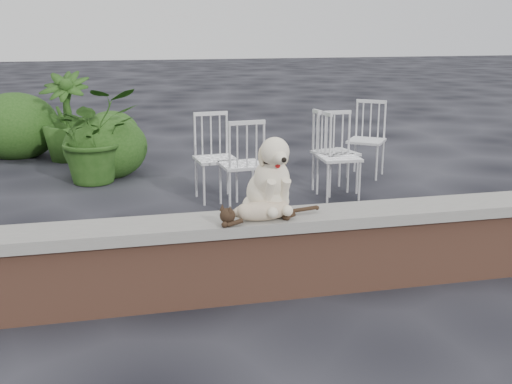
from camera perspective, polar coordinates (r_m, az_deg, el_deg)
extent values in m
plane|color=black|center=(4.90, 13.18, -7.76)|extent=(60.00, 60.00, 0.00)
cube|color=brown|center=(4.81, 13.36, -5.01)|extent=(6.00, 0.30, 0.50)
cube|color=slate|center=(4.72, 13.57, -1.70)|extent=(6.20, 0.40, 0.08)
imported|color=#1D3F12|center=(7.75, -14.49, 5.04)|extent=(1.22, 1.12, 1.15)
imported|color=#1D3F12|center=(9.14, -16.91, 6.58)|extent=(0.85, 0.85, 1.23)
ellipsoid|color=#1D3F12|center=(8.07, -13.53, 3.97)|extent=(1.04, 0.95, 0.82)
ellipsoid|color=#1D3F12|center=(9.66, -21.03, 5.58)|extent=(1.23, 1.13, 0.97)
ellipsoid|color=#1D3F12|center=(9.65, -13.03, 5.30)|extent=(0.82, 0.75, 0.65)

